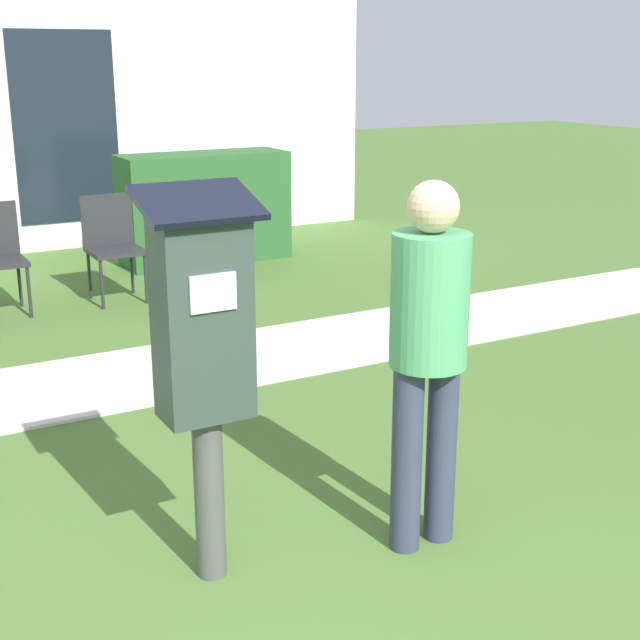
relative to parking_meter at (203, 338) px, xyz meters
The scene contains 5 objects.
sidewalk 2.62m from the parking_meter, 95.55° to the left, with size 12.00×1.10×0.02m.
parking_meter is the anchor object (origin of this frame).
person_standing 0.92m from the parking_meter, 13.40° to the right, with size 0.32×0.32×1.58m.
outdoor_chair_right 4.54m from the parking_meter, 78.13° to the left, with size 0.44×0.44×0.90m.
hedge_row 5.88m from the parking_meter, 67.99° to the left, with size 1.69×0.60×1.10m.
Camera 1 is at (-0.94, -2.06, 2.04)m, focal length 50.00 mm.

